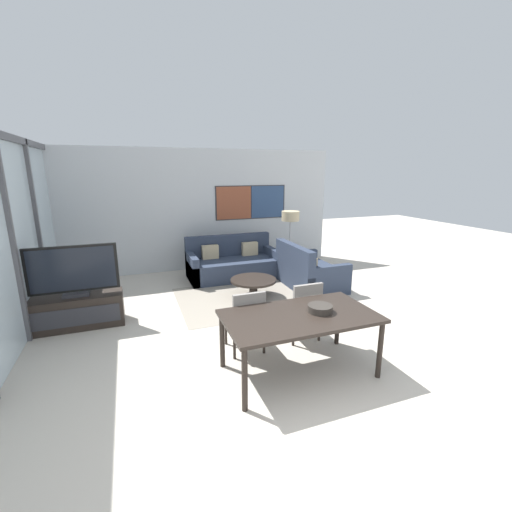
# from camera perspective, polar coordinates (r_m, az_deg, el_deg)

# --- Properties ---
(ground_plane) EXTENTS (24.00, 24.00, 0.00)m
(ground_plane) POSITION_cam_1_polar(r_m,az_deg,el_deg) (3.64, 9.25, -25.63)
(ground_plane) COLOR beige
(wall_back) EXTENTS (6.88, 0.09, 2.80)m
(wall_back) POSITION_cam_1_polar(r_m,az_deg,el_deg) (8.19, -9.78, 7.54)
(wall_back) COLOR silver
(wall_back) RESTS_ON ground_plane
(window_wall_left) EXTENTS (0.07, 5.60, 2.80)m
(window_wall_left) POSITION_cam_1_polar(r_m,az_deg,el_deg) (5.46, -35.95, 3.18)
(window_wall_left) COLOR silver
(window_wall_left) RESTS_ON ground_plane
(area_rug) EXTENTS (2.77, 1.95, 0.01)m
(area_rug) POSITION_cam_1_polar(r_m,az_deg,el_deg) (6.48, -0.43, -6.78)
(area_rug) COLOR gray
(area_rug) RESTS_ON ground_plane
(tv_console) EXTENTS (1.27, 0.47, 0.49)m
(tv_console) POSITION_cam_1_polar(r_m,az_deg,el_deg) (5.88, -27.45, -8.16)
(tv_console) COLOR black
(tv_console) RESTS_ON ground_plane
(television) EXTENTS (1.23, 0.20, 0.77)m
(television) POSITION_cam_1_polar(r_m,az_deg,el_deg) (5.69, -28.16, -2.25)
(television) COLOR #2D2D33
(television) RESTS_ON tv_console
(sofa_main) EXTENTS (1.96, 0.95, 0.90)m
(sofa_main) POSITION_cam_1_polar(r_m,az_deg,el_deg) (7.64, -3.99, -1.35)
(sofa_main) COLOR #2D384C
(sofa_main) RESTS_ON ground_plane
(sofa_side) EXTENTS (0.95, 1.43, 0.90)m
(sofa_side) POSITION_cam_1_polar(r_m,az_deg,el_deg) (7.02, 8.56, -2.89)
(sofa_side) COLOR #2D384C
(sofa_side) RESTS_ON ground_plane
(coffee_table) EXTENTS (0.85, 0.85, 0.35)m
(coffee_table) POSITION_cam_1_polar(r_m,az_deg,el_deg) (6.39, -0.44, -4.59)
(coffee_table) COLOR black
(coffee_table) RESTS_ON ground_plane
(dining_table) EXTENTS (1.73, 0.96, 0.72)m
(dining_table) POSITION_cam_1_polar(r_m,az_deg,el_deg) (3.99, 7.31, -10.53)
(dining_table) COLOR black
(dining_table) RESTS_ON ground_plane
(dining_chair_left) EXTENTS (0.46, 0.46, 0.85)m
(dining_chair_left) POSITION_cam_1_polar(r_m,az_deg,el_deg) (4.46, -1.67, -9.97)
(dining_chair_left) COLOR gray
(dining_chair_left) RESTS_ON ground_plane
(dining_chair_centre) EXTENTS (0.46, 0.46, 0.85)m
(dining_chair_centre) POSITION_cam_1_polar(r_m,az_deg,el_deg) (4.81, 7.81, -8.24)
(dining_chair_centre) COLOR gray
(dining_chair_centre) RESTS_ON ground_plane
(fruit_bowl) EXTENTS (0.29, 0.29, 0.08)m
(fruit_bowl) POSITION_cam_1_polar(r_m,az_deg,el_deg) (4.05, 10.65, -8.52)
(fruit_bowl) COLOR #332D28
(fruit_bowl) RESTS_ON dining_table
(floor_lamp) EXTENTS (0.40, 0.40, 1.42)m
(floor_lamp) POSITION_cam_1_polar(r_m,az_deg,el_deg) (7.86, 5.76, 6.06)
(floor_lamp) COLOR #2D2D33
(floor_lamp) RESTS_ON ground_plane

